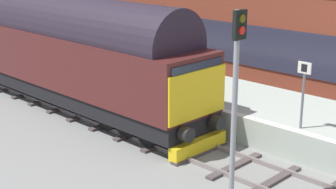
# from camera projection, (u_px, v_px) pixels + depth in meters

# --- Properties ---
(ground_plane) EXTENTS (140.00, 140.00, 0.00)m
(ground_plane) POSITION_uv_depth(u_px,v_px,m) (105.00, 119.00, 19.96)
(ground_plane) COLOR gray
(ground_plane) RESTS_ON ground
(track_main) EXTENTS (2.50, 60.00, 0.15)m
(track_main) POSITION_uv_depth(u_px,v_px,m) (105.00, 117.00, 19.94)
(track_main) COLOR gray
(track_main) RESTS_ON ground
(station_platform) EXTENTS (4.00, 44.00, 1.01)m
(station_platform) POSITION_uv_depth(u_px,v_px,m) (169.00, 89.00, 22.26)
(station_platform) COLOR #ABB7AB
(station_platform) RESTS_ON ground
(diesel_locomotive) EXTENTS (2.74, 18.05, 4.68)m
(diesel_locomotive) POSITION_uv_depth(u_px,v_px,m) (46.00, 43.00, 21.93)
(diesel_locomotive) COLOR black
(diesel_locomotive) RESTS_ON ground
(signal_post_near) EXTENTS (0.44, 0.22, 5.14)m
(signal_post_near) POSITION_uv_depth(u_px,v_px,m) (236.00, 91.00, 12.45)
(signal_post_near) COLOR gray
(signal_post_near) RESTS_ON ground
(platform_number_sign) EXTENTS (0.10, 0.44, 2.14)m
(platform_number_sign) POSITION_uv_depth(u_px,v_px,m) (304.00, 85.00, 15.67)
(platform_number_sign) COLOR slate
(platform_number_sign) RESTS_ON station_platform
(waiting_passenger) EXTENTS (0.45, 0.47, 1.64)m
(waiting_passenger) POSITION_uv_depth(u_px,v_px,m) (123.00, 49.00, 23.23)
(waiting_passenger) COLOR #363435
(waiting_passenger) RESTS_ON station_platform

